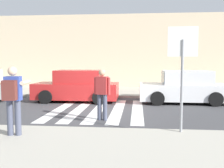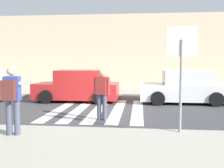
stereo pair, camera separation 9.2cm
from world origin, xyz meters
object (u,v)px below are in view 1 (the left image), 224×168
at_px(stop_sign, 182,56).
at_px(parked_car_white, 184,88).
at_px(pedestrian_crossing, 102,91).
at_px(photographer_with_backpack, 13,95).
at_px(parked_car_red, 77,87).

distance_m(stop_sign, parked_car_white, 6.01).
distance_m(pedestrian_crossing, parked_car_white, 5.23).
height_order(photographer_with_backpack, parked_car_white, photographer_with_backpack).
bearing_deg(stop_sign, parked_car_red, 125.66).
relative_size(stop_sign, pedestrian_crossing, 1.59).
distance_m(photographer_with_backpack, parked_car_red, 6.52).
bearing_deg(photographer_with_backpack, stop_sign, 10.25).
bearing_deg(photographer_with_backpack, parked_car_white, 50.98).
xyz_separation_m(photographer_with_backpack, parked_car_white, (5.27, 6.51, -0.44)).
relative_size(pedestrian_crossing, parked_car_red, 0.42).
bearing_deg(parked_car_white, stop_sign, -100.46).
height_order(parked_car_red, parked_car_white, same).
xyz_separation_m(stop_sign, pedestrian_crossing, (-2.33, 1.77, -1.16)).
bearing_deg(stop_sign, photographer_with_backpack, -169.75).
bearing_deg(pedestrian_crossing, parked_car_white, 49.52).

